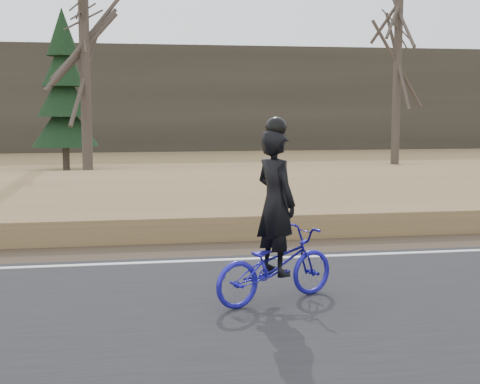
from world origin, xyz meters
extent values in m
plane|color=olive|center=(0.00, 0.00, 0.00)|extent=(120.00, 120.00, 0.00)
cube|color=black|center=(0.00, -2.50, 0.03)|extent=(120.00, 6.00, 0.06)
cube|color=silver|center=(0.00, 0.20, 0.07)|extent=(120.00, 0.12, 0.01)
cube|color=#473A2B|center=(0.00, 1.20, 0.02)|extent=(120.00, 1.60, 0.04)
cube|color=olive|center=(0.00, 4.20, 0.22)|extent=(120.00, 5.00, 0.44)
cube|color=slate|center=(0.00, 8.00, 0.23)|extent=(120.00, 3.00, 0.45)
cube|color=black|center=(0.00, 8.00, 0.52)|extent=(120.00, 2.40, 0.14)
cube|color=brown|center=(0.00, 7.28, 0.67)|extent=(120.00, 0.07, 0.15)
cube|color=brown|center=(0.00, 8.72, 0.67)|extent=(120.00, 0.07, 0.15)
cube|color=#383328|center=(0.00, 30.00, 3.00)|extent=(120.00, 4.00, 6.00)
imported|color=#1C179F|center=(-1.06, -2.14, 0.51)|extent=(1.81, 1.25, 0.90)
imported|color=black|center=(-1.06, -2.14, 1.30)|extent=(0.65, 0.77, 1.78)
sphere|color=black|center=(-1.06, -2.14, 2.21)|extent=(0.26, 0.26, 0.26)
cylinder|color=#493F36|center=(-4.19, 13.00, 3.94)|extent=(0.36, 0.36, 7.87)
cylinder|color=#493F36|center=(8.81, 17.94, 4.49)|extent=(0.36, 0.36, 8.98)
cylinder|color=#493F36|center=(-5.27, 17.20, 0.64)|extent=(0.28, 0.28, 1.28)
cone|color=black|center=(-5.27, 17.20, 1.89)|extent=(2.60, 2.60, 1.86)
cone|color=black|center=(-5.27, 17.20, 3.06)|extent=(2.15, 2.15, 1.86)
cone|color=black|center=(-5.27, 17.20, 4.23)|extent=(1.70, 1.70, 1.86)
cone|color=black|center=(-5.27, 17.20, 5.40)|extent=(1.25, 1.25, 1.86)
camera|label=1|loc=(-2.82, -10.02, 2.43)|focal=50.00mm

